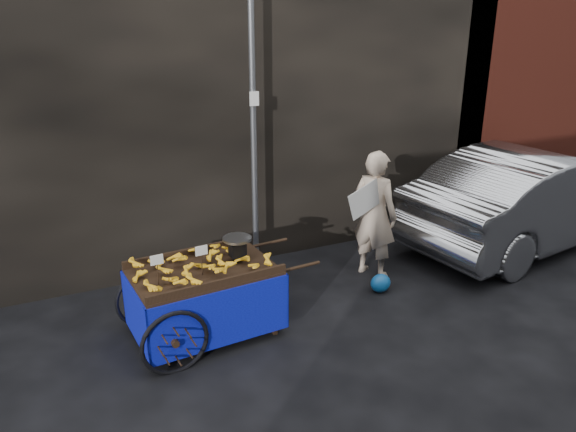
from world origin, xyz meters
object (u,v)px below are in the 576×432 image
banana_cart (200,278)px  vendor (375,214)px  plastic_bag (380,283)px  parked_car (535,196)px

banana_cart → vendor: size_ratio=1.25×
vendor → plastic_bag: size_ratio=6.40×
banana_cart → parked_car: (5.46, 0.44, 0.03)m
banana_cart → parked_car: parked_car is taller
banana_cart → parked_car: size_ratio=0.48×
vendor → parked_car: size_ratio=0.39×
banana_cart → parked_car: bearing=0.4°
plastic_bag → parked_car: 3.16m
vendor → plastic_bag: vendor is taller
banana_cart → plastic_bag: bearing=-3.9°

